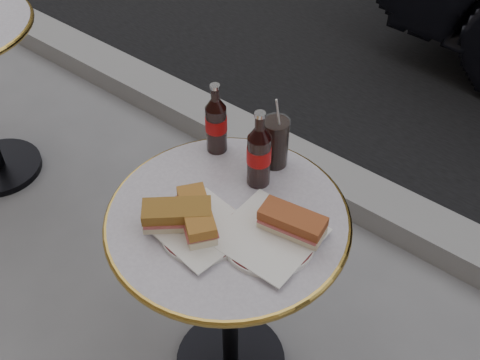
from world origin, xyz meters
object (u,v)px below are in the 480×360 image
Objects in this scene: bistro_table at (229,300)px; cola_bottle_right at (259,149)px; plate_right at (268,238)px; cola_bottle_left at (216,118)px; cola_glass at (275,142)px; plate_left at (202,231)px.

bistro_table is 0.50m from cola_bottle_right.
cola_bottle_left is (-0.31, 0.18, 0.10)m from plate_right.
cola_glass is at bearing 95.85° from bistro_table.
cola_bottle_right reaches higher than cola_glass.
cola_bottle_left reaches higher than bistro_table.
plate_right is 1.01× the size of cola_bottle_right.
bistro_table is 3.53× the size of plate_left.
cola_bottle_right is at bearing 89.98° from plate_left.
cola_bottle_right reaches higher than bistro_table.
cola_bottle_right is (0.00, 0.23, 0.11)m from plate_left.
plate_left is at bearing -88.31° from cola_glass.
cola_glass is (-0.02, 0.23, 0.44)m from bistro_table.
plate_right is at bearing 30.13° from plate_left.
cola_bottle_left reaches higher than plate_right.
bistro_table is 0.54m from cola_bottle_left.
bistro_table is at bearing -84.15° from cola_glass.
bistro_table is at bearing 79.54° from plate_left.
cola_glass is (0.16, 0.05, -0.03)m from cola_bottle_left.
cola_bottle_left is 0.17m from cola_bottle_right.
cola_bottle_left is 1.47× the size of cola_glass.
cola_bottle_right reaches higher than cola_bottle_left.
cola_bottle_right is 1.56× the size of cola_glass.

